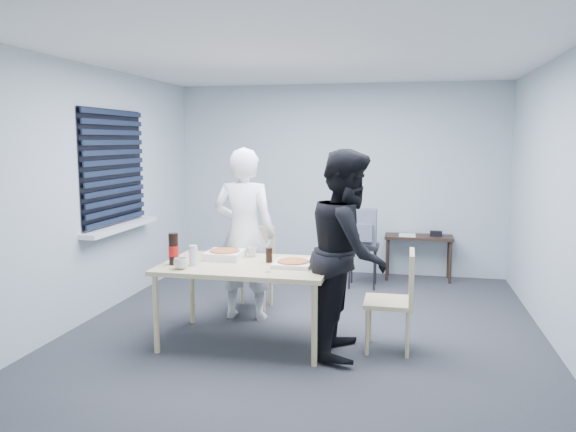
% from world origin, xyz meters
% --- Properties ---
extents(room, '(5.00, 5.00, 5.00)m').
position_xyz_m(room, '(-2.20, 0.40, 1.44)').
color(room, '#2C2C30').
rests_on(room, ground).
extents(dining_table, '(1.51, 0.96, 0.73)m').
position_xyz_m(dining_table, '(-0.47, -0.46, 0.68)').
color(dining_table, '#D2C089').
rests_on(dining_table, ground).
extents(chair_far, '(0.42, 0.42, 0.89)m').
position_xyz_m(chair_far, '(-0.70, 0.62, 0.51)').
color(chair_far, '#D2C089').
rests_on(chair_far, ground).
extents(chair_right, '(0.42, 0.42, 0.89)m').
position_xyz_m(chair_right, '(0.88, -0.38, 0.51)').
color(chair_right, '#D2C089').
rests_on(chair_right, ground).
extents(person_white, '(0.65, 0.42, 1.77)m').
position_xyz_m(person_white, '(-0.69, 0.22, 0.89)').
color(person_white, white).
rests_on(person_white, ground).
extents(person_black, '(0.47, 0.86, 1.77)m').
position_xyz_m(person_black, '(0.45, -0.50, 0.89)').
color(person_black, black).
rests_on(person_black, ground).
extents(side_table, '(0.88, 0.39, 0.59)m').
position_xyz_m(side_table, '(1.10, 2.28, 0.51)').
color(side_table, black).
rests_on(side_table, ground).
extents(stool, '(0.39, 0.39, 0.54)m').
position_xyz_m(stool, '(0.41, 1.74, 0.43)').
color(stool, black).
rests_on(stool, ground).
extents(backpack, '(0.32, 0.24, 0.45)m').
position_xyz_m(backpack, '(0.41, 1.73, 0.76)').
color(backpack, slate).
rests_on(backpack, stool).
extents(pizza_box_a, '(0.33, 0.33, 0.08)m').
position_xyz_m(pizza_box_a, '(-0.73, -0.29, 0.77)').
color(pizza_box_a, white).
rests_on(pizza_box_a, dining_table).
extents(pizza_box_b, '(0.33, 0.33, 0.05)m').
position_xyz_m(pizza_box_b, '(-0.04, -0.46, 0.76)').
color(pizza_box_b, white).
rests_on(pizza_box_b, dining_table).
extents(mug_a, '(0.17, 0.17, 0.10)m').
position_xyz_m(mug_a, '(-0.97, -0.78, 0.78)').
color(mug_a, silver).
rests_on(mug_a, dining_table).
extents(mug_b, '(0.10, 0.10, 0.09)m').
position_xyz_m(mug_b, '(-0.51, -0.15, 0.78)').
color(mug_b, silver).
rests_on(mug_b, dining_table).
extents(cola_glass, '(0.07, 0.07, 0.14)m').
position_xyz_m(cola_glass, '(-0.28, -0.36, 0.80)').
color(cola_glass, black).
rests_on(cola_glass, dining_table).
extents(soda_bottle, '(0.09, 0.09, 0.28)m').
position_xyz_m(soda_bottle, '(-1.10, -0.62, 0.87)').
color(soda_bottle, black).
rests_on(soda_bottle, dining_table).
extents(plastic_cups, '(0.09, 0.09, 0.18)m').
position_xyz_m(plastic_cups, '(-0.91, -0.62, 0.82)').
color(plastic_cups, silver).
rests_on(plastic_cups, dining_table).
extents(rubber_band, '(0.05, 0.05, 0.00)m').
position_xyz_m(rubber_band, '(-0.20, -0.73, 0.74)').
color(rubber_band, red).
rests_on(rubber_band, dining_table).
extents(papers, '(0.23, 0.30, 0.00)m').
position_xyz_m(papers, '(0.95, 2.27, 0.59)').
color(papers, white).
rests_on(papers, side_table).
extents(black_box, '(0.15, 0.11, 0.07)m').
position_xyz_m(black_box, '(1.32, 2.30, 0.62)').
color(black_box, black).
rests_on(black_box, side_table).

